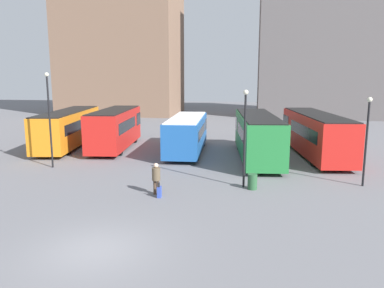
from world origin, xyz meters
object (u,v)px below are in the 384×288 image
at_px(lamp_post_2, 245,130).
at_px(bus_0, 69,127).
at_px(bus_2, 187,133).
at_px(suitcase, 159,192).
at_px(bus_3, 257,135).
at_px(bus_4, 315,133).
at_px(lamp_post_1, 49,113).
at_px(lamp_post_3, 367,134).
at_px(bus_1, 115,127).
at_px(trash_bin, 252,182).
at_px(traveler, 156,176).

bearing_deg(lamp_post_2, bus_0, 146.86).
height_order(bus_2, suitcase, bus_2).
xyz_separation_m(bus_2, suitcase, (0.54, -11.60, -1.28)).
relative_size(bus_3, bus_4, 0.95).
height_order(bus_2, bus_3, bus_3).
bearing_deg(suitcase, lamp_post_1, 57.31).
distance_m(bus_2, bus_3, 5.76).
bearing_deg(lamp_post_3, bus_1, 153.98).
bearing_deg(suitcase, lamp_post_2, -61.45).
relative_size(lamp_post_1, trash_bin, 7.48).
xyz_separation_m(lamp_post_1, lamp_post_3, (19.58, -1.38, -0.71)).
height_order(bus_1, bus_4, bus_1).
height_order(suitcase, lamp_post_1, lamp_post_1).
xyz_separation_m(bus_1, bus_3, (11.94, -2.22, -0.00)).
bearing_deg(lamp_post_3, bus_0, 158.17).
bearing_deg(bus_4, lamp_post_1, 103.46).
bearing_deg(traveler, lamp_post_1, 58.77).
xyz_separation_m(lamp_post_3, trash_bin, (-6.18, -1.59, -2.56)).
height_order(bus_3, lamp_post_2, lamp_post_2).
xyz_separation_m(bus_2, trash_bin, (5.24, -9.44, -1.15)).
height_order(bus_2, lamp_post_1, lamp_post_1).
xyz_separation_m(traveler, lamp_post_2, (4.49, 2.07, 2.19)).
bearing_deg(bus_2, trash_bin, -153.69).
xyz_separation_m(bus_4, trash_bin, (-4.82, -9.79, -1.36)).
bearing_deg(bus_1, lamp_post_1, 160.24).
bearing_deg(bus_3, bus_4, -74.35).
distance_m(bus_1, suitcase, 14.28).
relative_size(bus_1, bus_3, 0.85).
distance_m(bus_2, traveler, 11.17).
height_order(bus_4, traveler, bus_4).
bearing_deg(bus_1, bus_0, 81.75).
height_order(traveler, trash_bin, traveler).
xyz_separation_m(suitcase, lamp_post_2, (4.22, 2.51, 2.90)).
xyz_separation_m(suitcase, lamp_post_3, (10.88, 3.75, 2.69)).
xyz_separation_m(bus_0, bus_2, (10.71, -1.01, -0.14)).
xyz_separation_m(bus_4, lamp_post_2, (-5.30, -9.44, 1.41)).
distance_m(bus_0, suitcase, 16.95).
distance_m(bus_3, suitcase, 11.47).
bearing_deg(lamp_post_2, traveler, -155.25).
distance_m(bus_0, bus_4, 20.77).
distance_m(bus_0, lamp_post_1, 8.15).
relative_size(bus_1, bus_4, 0.80).
relative_size(suitcase, lamp_post_3, 0.16).
bearing_deg(trash_bin, suitcase, -155.33).
bearing_deg(lamp_post_3, lamp_post_2, -169.49).
distance_m(lamp_post_1, lamp_post_3, 19.64).
bearing_deg(bus_3, suitcase, 147.92).
xyz_separation_m(bus_3, bus_4, (4.47, 1.75, -0.01)).
distance_m(traveler, lamp_post_2, 5.40).
relative_size(bus_1, lamp_post_3, 1.91).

